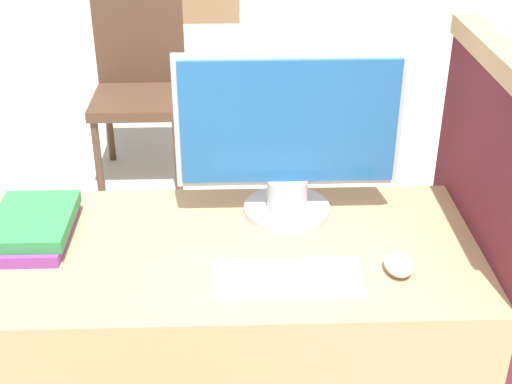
{
  "coord_description": "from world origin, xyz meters",
  "views": [
    {
      "loc": [
        0.04,
        -1.14,
        1.68
      ],
      "look_at": [
        0.09,
        0.26,
        0.91
      ],
      "focal_mm": 50.0,
      "sensor_mm": 36.0,
      "label": 1
    }
  ],
  "objects_px": {
    "keyboard": "(286,277)",
    "book_stack": "(35,226)",
    "far_chair": "(139,78)",
    "mouse": "(399,264)",
    "monitor": "(288,139)"
  },
  "relations": [
    {
      "from": "keyboard",
      "to": "book_stack",
      "type": "relative_size",
      "value": 1.22
    },
    {
      "from": "book_stack",
      "to": "far_chair",
      "type": "relative_size",
      "value": 0.3
    },
    {
      "from": "mouse",
      "to": "far_chair",
      "type": "relative_size",
      "value": 0.11
    },
    {
      "from": "far_chair",
      "to": "mouse",
      "type": "bearing_deg",
      "value": -40.05
    },
    {
      "from": "keyboard",
      "to": "mouse",
      "type": "xyz_separation_m",
      "value": [
        0.26,
        0.03,
        0.01
      ]
    },
    {
      "from": "monitor",
      "to": "book_stack",
      "type": "relative_size",
      "value": 2.02
    },
    {
      "from": "keyboard",
      "to": "far_chair",
      "type": "xyz_separation_m",
      "value": [
        -0.57,
        2.06,
        -0.27
      ]
    },
    {
      "from": "monitor",
      "to": "book_stack",
      "type": "distance_m",
      "value": 0.65
    },
    {
      "from": "mouse",
      "to": "monitor",
      "type": "bearing_deg",
      "value": 130.56
    },
    {
      "from": "monitor",
      "to": "mouse",
      "type": "relative_size",
      "value": 5.82
    },
    {
      "from": "keyboard",
      "to": "mouse",
      "type": "height_order",
      "value": "mouse"
    },
    {
      "from": "monitor",
      "to": "mouse",
      "type": "distance_m",
      "value": 0.4
    },
    {
      "from": "keyboard",
      "to": "book_stack",
      "type": "xyz_separation_m",
      "value": [
        -0.59,
        0.2,
        0.02
      ]
    },
    {
      "from": "mouse",
      "to": "far_chair",
      "type": "height_order",
      "value": "far_chair"
    },
    {
      "from": "book_stack",
      "to": "mouse",
      "type": "bearing_deg",
      "value": -11.6
    }
  ]
}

